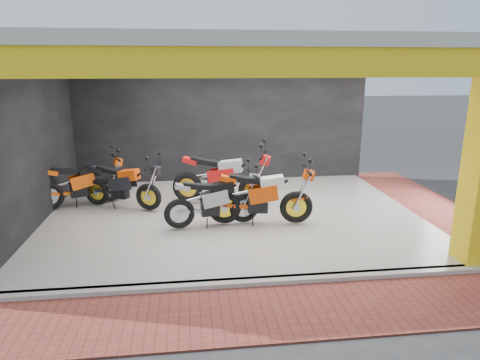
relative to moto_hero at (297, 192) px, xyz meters
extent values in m
plane|color=#2D2D30|center=(-1.22, -1.23, -0.79)|extent=(80.00, 80.00, 0.00)
cube|color=silver|center=(-1.22, 0.77, -0.74)|extent=(8.00, 6.00, 0.10)
cube|color=beige|center=(-1.22, 0.77, 2.81)|extent=(8.40, 6.40, 0.20)
cube|color=black|center=(-1.22, 3.87, 0.96)|extent=(8.20, 0.20, 3.50)
cube|color=black|center=(-5.32, 0.77, 0.96)|extent=(0.20, 6.20, 3.50)
cube|color=yellow|center=(-1.22, -2.23, 2.51)|extent=(8.40, 0.30, 0.40)
cube|color=yellow|center=(2.78, 0.77, 2.51)|extent=(0.30, 6.40, 0.40)
cube|color=silver|center=(-1.22, -2.25, -0.74)|extent=(8.00, 0.20, 0.10)
cube|color=#963F31|center=(-1.22, -3.03, -0.78)|extent=(9.00, 1.40, 0.03)
cube|color=#963F31|center=(3.58, 0.77, -0.78)|extent=(1.40, 7.00, 0.03)
camera|label=1|loc=(-2.15, -8.09, 2.46)|focal=32.00mm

